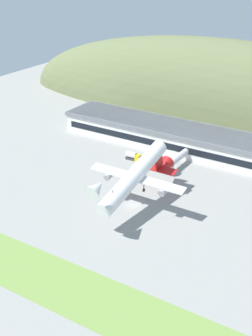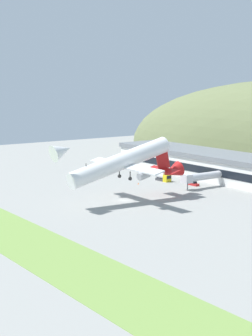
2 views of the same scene
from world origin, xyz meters
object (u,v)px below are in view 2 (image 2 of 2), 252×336
cargo_airplane (123,163)px  fuel_truck (163,177)px  traffic_cone_0 (138,183)px  jetway_0 (200,177)px  terminal_building (235,167)px  service_car_1 (194,184)px

cargo_airplane → fuel_truck: (-20.83, 33.09, -10.69)m
cargo_airplane → traffic_cone_0: size_ratio=81.88×
cargo_airplane → traffic_cone_0: 32.55m
cargo_airplane → traffic_cone_0: bearing=133.9°
jetway_0 → traffic_cone_0: 22.65m
terminal_building → cargo_airplane: bearing=-85.2°
jetway_0 → traffic_cone_0: size_ratio=29.35×
cargo_airplane → fuel_truck: bearing=122.2°
terminal_building → cargo_airplane: 54.05m
terminal_building → traffic_cone_0: size_ratio=204.08×
jetway_0 → cargo_airplane: cargo_airplane is taller
terminal_building → fuel_truck: bearing=-128.8°
jetway_0 → service_car_1: size_ratio=4.24×
cargo_airplane → traffic_cone_0: cargo_airplane is taller
fuel_truck → service_car_1: bearing=13.3°
cargo_airplane → service_car_1: (-7.56, 36.22, -11.62)m
traffic_cone_0 → jetway_0: bearing=34.4°
service_car_1 → fuel_truck: (-13.26, -3.13, 0.93)m
service_car_1 → traffic_cone_0: 19.70m
cargo_airplane → fuel_truck: 40.54m
service_car_1 → traffic_cone_0: service_car_1 is taller
terminal_building → fuel_truck: (-16.34, -20.35, -3.96)m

